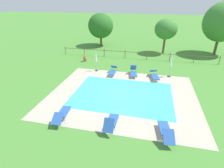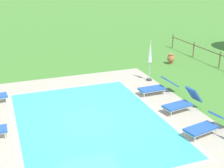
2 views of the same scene
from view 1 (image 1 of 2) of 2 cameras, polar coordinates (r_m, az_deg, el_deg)
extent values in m
plane|color=#478433|center=(14.47, 3.40, -3.37)|extent=(160.00, 160.00, 0.00)
cube|color=#B2A893|center=(14.47, 3.40, -3.36)|extent=(11.78, 9.57, 0.01)
cube|color=#42CCD6|center=(14.47, 3.40, -3.35)|extent=(7.96, 5.75, 0.01)
cube|color=#C0B59F|center=(17.11, 5.10, 1.51)|extent=(8.44, 0.24, 0.01)
cube|color=#C0B59F|center=(11.99, 0.95, -10.26)|extent=(8.44, 0.24, 0.01)
cube|color=#C0B59F|center=(14.50, 19.65, -4.92)|extent=(0.24, 5.75, 0.01)
cube|color=#C0B59F|center=(15.56, -11.65, -1.63)|extent=(0.24, 5.75, 0.01)
cube|color=#2856A8|center=(17.67, 7.05, 3.32)|extent=(0.81, 1.38, 0.07)
cube|color=#2856A8|center=(18.39, 6.94, 5.37)|extent=(0.69, 0.67, 0.70)
cube|color=silver|center=(17.69, 7.04, 3.15)|extent=(0.78, 1.35, 0.04)
cylinder|color=silver|center=(17.26, 7.97, 2.04)|extent=(0.04, 0.04, 0.28)
cylinder|color=silver|center=(17.22, 6.28, 2.09)|extent=(0.04, 0.04, 0.28)
cylinder|color=silver|center=(18.27, 7.72, 3.46)|extent=(0.04, 0.04, 0.28)
cylinder|color=silver|center=(18.23, 6.12, 3.51)|extent=(0.04, 0.04, 0.28)
cube|color=#2856A8|center=(17.87, 0.07, 3.79)|extent=(0.63, 1.31, 0.07)
cube|color=#2856A8|center=(18.70, 0.68, 5.59)|extent=(0.62, 0.75, 0.52)
cube|color=silver|center=(17.89, 0.07, 3.63)|extent=(0.60, 1.29, 0.04)
cylinder|color=silver|center=(17.40, 0.53, 2.51)|extent=(0.04, 0.04, 0.28)
cylinder|color=silver|center=(17.49, -1.12, 2.65)|extent=(0.04, 0.04, 0.28)
cylinder|color=silver|center=(18.40, 1.19, 3.87)|extent=(0.04, 0.04, 0.28)
cylinder|color=silver|center=(18.49, -0.37, 3.99)|extent=(0.04, 0.04, 0.28)
cube|color=#2856A8|center=(17.36, 13.84, 2.29)|extent=(0.85, 1.39, 0.07)
cube|color=#2856A8|center=(18.20, 13.29, 4.19)|extent=(0.74, 0.87, 0.48)
cube|color=silver|center=(17.38, 13.82, 2.13)|extent=(0.81, 1.36, 0.04)
cylinder|color=silver|center=(17.00, 14.97, 0.98)|extent=(0.04, 0.04, 0.28)
cylinder|color=silver|center=(16.89, 13.29, 1.00)|extent=(0.04, 0.04, 0.28)
cylinder|color=silver|center=(17.98, 14.23, 2.48)|extent=(0.04, 0.04, 0.28)
cylinder|color=silver|center=(17.87, 12.64, 2.51)|extent=(0.04, 0.04, 0.28)
cube|color=#2856A8|center=(12.27, -15.33, -8.64)|extent=(0.73, 1.35, 0.07)
cube|color=#2856A8|center=(11.41, -17.31, -10.69)|extent=(0.67, 0.83, 0.45)
cube|color=silver|center=(12.30, -15.30, -8.85)|extent=(0.69, 1.32, 0.04)
cylinder|color=silver|center=(12.87, -15.42, -7.79)|extent=(0.04, 0.04, 0.28)
cylinder|color=silver|center=(12.70, -13.27, -8.02)|extent=(0.04, 0.04, 0.28)
cylinder|color=silver|center=(12.06, -17.33, -10.65)|extent=(0.04, 0.04, 0.28)
cylinder|color=silver|center=(11.87, -15.04, -10.96)|extent=(0.04, 0.04, 0.28)
cube|color=#2856A8|center=(11.11, 0.11, -11.69)|extent=(0.61, 1.31, 0.07)
cube|color=#2856A8|center=(10.21, -1.10, -13.31)|extent=(0.61, 0.59, 0.70)
cube|color=silver|center=(11.14, 0.11, -11.91)|extent=(0.58, 1.28, 0.04)
cylinder|color=silver|center=(11.69, -0.49, -10.56)|extent=(0.04, 0.04, 0.28)
cylinder|color=silver|center=(11.60, 2.00, -10.91)|extent=(0.04, 0.04, 0.28)
cylinder|color=silver|center=(10.85, -1.93, -13.96)|extent=(0.04, 0.04, 0.28)
cylinder|color=silver|center=(10.76, 0.78, -14.38)|extent=(0.04, 0.04, 0.28)
cube|color=#2856A8|center=(10.97, 16.66, -13.56)|extent=(0.80, 1.38, 0.07)
cube|color=#2856A8|center=(10.09, 17.98, -16.03)|extent=(0.71, 0.80, 0.55)
cube|color=silver|center=(11.01, 16.62, -13.78)|extent=(0.76, 1.35, 0.04)
cylinder|color=silver|center=(11.45, 14.72, -12.51)|extent=(0.04, 0.04, 0.28)
cylinder|color=silver|center=(11.56, 17.26, -12.46)|extent=(0.04, 0.04, 0.28)
cylinder|color=silver|center=(10.62, 15.75, -16.22)|extent=(0.04, 0.04, 0.28)
cylinder|color=silver|center=(10.74, 18.51, -16.11)|extent=(0.04, 0.04, 0.28)
cylinder|color=#383838|center=(19.18, -5.02, 4.41)|extent=(0.32, 0.32, 0.08)
cylinder|color=#B2B5B7|center=(19.00, -5.07, 5.80)|extent=(0.04, 0.04, 1.07)
cone|color=white|center=(18.64, -5.21, 9.03)|extent=(0.22, 0.22, 1.18)
sphere|color=white|center=(18.47, -5.29, 10.83)|extent=(0.05, 0.05, 0.05)
cylinder|color=#383838|center=(18.53, 17.98, 2.37)|extent=(0.32, 0.32, 0.08)
cylinder|color=#B2B5B7|center=(18.33, 18.21, 3.90)|extent=(0.04, 0.04, 1.15)
cone|color=white|center=(17.94, 18.74, 7.44)|extent=(0.24, 0.24, 1.25)
sphere|color=white|center=(17.75, 19.04, 9.40)|extent=(0.05, 0.05, 0.05)
cylinder|color=#B7663D|center=(22.36, -8.71, 7.43)|extent=(0.25, 0.25, 0.08)
ellipsoid|color=#B7663D|center=(22.26, -8.76, 8.21)|extent=(0.46, 0.46, 0.56)
cylinder|color=#B7663D|center=(22.18, -8.81, 8.89)|extent=(0.35, 0.35, 0.06)
cylinder|color=brown|center=(25.82, -14.88, 10.54)|extent=(0.08, 0.08, 1.05)
cylinder|color=brown|center=(24.67, -8.96, 10.38)|extent=(0.08, 0.08, 1.05)
cylinder|color=brown|center=(23.81, -2.54, 10.09)|extent=(0.08, 0.08, 1.05)
cylinder|color=brown|center=(23.25, 4.25, 9.65)|extent=(0.08, 0.08, 1.05)
cylinder|color=brown|center=(23.03, 11.26, 9.05)|extent=(0.08, 0.08, 1.05)
cylinder|color=brown|center=(23.14, 18.27, 8.31)|extent=(0.08, 0.08, 1.05)
cylinder|color=brown|center=(23.60, 25.09, 7.48)|extent=(0.08, 0.08, 1.05)
cylinder|color=brown|center=(24.37, 31.54, 6.59)|extent=(0.08, 0.08, 1.05)
cube|color=brown|center=(23.01, 7.79, 10.14)|extent=(19.67, 0.05, 0.05)
cylinder|color=brown|center=(26.19, 16.47, 11.99)|extent=(0.29, 0.29, 2.31)
ellipsoid|color=#3D7F33|center=(25.78, 17.10, 16.65)|extent=(3.00, 3.00, 2.71)
cylinder|color=brown|center=(29.59, -3.56, 13.94)|extent=(0.34, 0.34, 1.71)
ellipsoid|color=#286623|center=(29.19, -3.69, 18.33)|extent=(3.93, 3.93, 3.81)
cylinder|color=brown|center=(28.50, 30.70, 10.62)|extent=(0.35, 0.35, 2.39)
ellipsoid|color=#3D7F33|center=(28.02, 32.19, 16.64)|extent=(4.79, 4.79, 5.05)
camera|label=2|loc=(13.08, 58.34, 8.83)|focal=50.43mm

